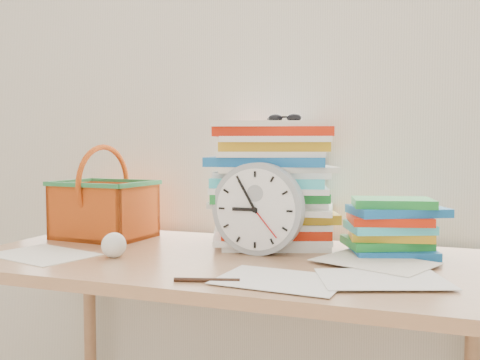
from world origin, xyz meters
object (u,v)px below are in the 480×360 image
at_px(desk, 223,284).
at_px(book_stack, 391,227).
at_px(basket, 104,193).
at_px(paper_stack, 272,184).
at_px(clock, 258,209).

distance_m(desk, book_stack, 0.49).
xyz_separation_m(book_stack, basket, (-0.91, -0.03, 0.07)).
height_order(desk, book_stack, book_stack).
bearing_deg(book_stack, paper_stack, 173.05).
relative_size(desk, basket, 4.71).
bearing_deg(paper_stack, book_stack, -6.95).
relative_size(clock, basket, 0.86).
distance_m(book_stack, basket, 0.91).
bearing_deg(paper_stack, basket, -172.86).
distance_m(desk, clock, 0.23).
relative_size(book_stack, basket, 0.89).
bearing_deg(paper_stack, clock, -87.63).
distance_m(paper_stack, basket, 0.56).
relative_size(desk, book_stack, 5.28).
relative_size(paper_stack, basket, 1.25).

